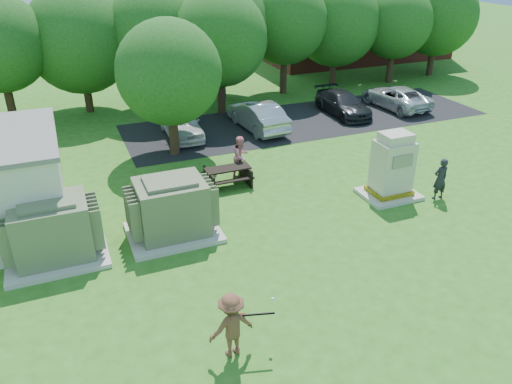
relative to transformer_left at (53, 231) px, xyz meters
name	(u,v)px	position (x,y,z in m)	size (l,w,h in m)	color
ground	(310,292)	(6.50, -4.50, -0.97)	(120.00, 120.00, 0.00)	#2D6619
brick_building	(353,7)	(24.50, 22.50, 3.03)	(15.00, 8.00, 8.00)	maroon
parking_strip	(308,119)	(13.50, 9.00, -0.96)	(20.00, 6.00, 0.01)	#232326
transformer_left	(53,231)	(0.00, 0.00, 0.00)	(3.00, 2.40, 2.07)	beige
transformer_right	(172,209)	(3.70, 0.00, 0.00)	(3.00, 2.40, 2.07)	beige
generator_cabinet	(392,169)	(12.12, -0.38, 0.16)	(2.12, 1.73, 2.58)	beige
picnic_table	(228,174)	(6.66, 2.88, -0.49)	(1.81, 1.36, 0.77)	black
batter	(232,325)	(3.68, -5.87, -0.11)	(1.11, 0.64, 1.73)	brown
person_by_generator	(440,179)	(13.72, -1.27, -0.14)	(0.60, 0.40, 1.65)	black
person_at_picnic	(241,156)	(7.50, 3.58, -0.11)	(0.84, 0.65, 1.72)	#E17784
car_white	(181,123)	(6.38, 9.13, -0.26)	(1.67, 4.14, 1.41)	silver
car_silver_a	(258,116)	(10.33, 8.63, -0.23)	(1.56, 4.48, 1.48)	#ADADB2
car_dark	(343,104)	(15.74, 9.09, -0.34)	(1.76, 4.34, 1.26)	black
car_silver_b	(396,97)	(19.30, 9.04, -0.34)	(2.11, 4.57, 1.27)	silver
batting_equipment	(256,312)	(4.27, -5.95, 0.18)	(1.04, 0.45, 0.17)	black
tree_row	(187,34)	(8.25, 14.00, 3.18)	(41.30, 13.30, 7.30)	#47301E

